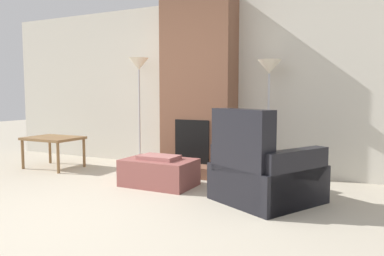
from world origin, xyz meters
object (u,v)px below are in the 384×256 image
Objects in this scene: armchair at (262,175)px; floor_lamp_right at (269,78)px; ottoman at (159,172)px; side_table at (53,140)px; floor_lamp_left at (139,74)px.

floor_lamp_right is (-0.24, 1.14, 1.09)m from armchair.
ottoman is 1.39m from armchair.
floor_lamp_right is (1.14, 1.00, 1.21)m from ottoman.
armchair is 1.60m from floor_lamp_right.
floor_lamp_left is (1.12, 0.76, 1.05)m from side_table.
floor_lamp_right is (2.12, -0.00, -0.10)m from floor_lamp_left.
floor_lamp_right is at bearing 41.40° from ottoman.
floor_lamp_left reaches higher than side_table.
floor_lamp_left reaches higher than floor_lamp_right.
floor_lamp_right is at bearing -0.00° from floor_lamp_left.
ottoman is 1.08× the size of side_table.
floor_lamp_left reaches higher than ottoman.
side_table is at bearing 22.23° from armchair.
side_table is at bearing 173.24° from ottoman.
armchair is 0.79× the size of floor_lamp_right.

